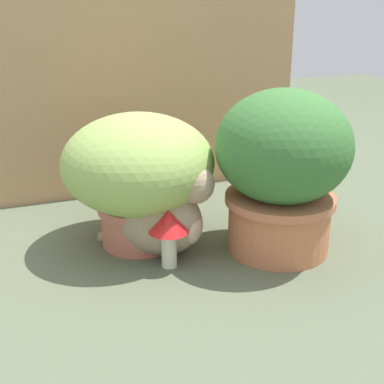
{
  "coord_description": "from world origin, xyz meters",
  "views": [
    {
      "loc": [
        -0.4,
        -1.29,
        0.71
      ],
      "look_at": [
        0.09,
        0.04,
        0.18
      ],
      "focal_mm": 48.72,
      "sensor_mm": 36.0,
      "label": 1
    }
  ],
  "objects_px": {
    "mushroom_ornament_red": "(169,227)",
    "cat": "(164,215)",
    "grass_planter": "(138,171)",
    "leafy_planter": "(282,167)",
    "mushroom_ornament_pink": "(180,215)"
  },
  "relations": [
    {
      "from": "mushroom_ornament_red",
      "to": "cat",
      "type": "bearing_deg",
      "value": 82.94
    },
    {
      "from": "grass_planter",
      "to": "leafy_planter",
      "type": "xyz_separation_m",
      "value": [
        0.37,
        -0.19,
        0.03
      ]
    },
    {
      "from": "grass_planter",
      "to": "cat",
      "type": "height_order",
      "value": "grass_planter"
    },
    {
      "from": "mushroom_ornament_pink",
      "to": "grass_planter",
      "type": "bearing_deg",
      "value": 145.23
    },
    {
      "from": "leafy_planter",
      "to": "cat",
      "type": "relative_size",
      "value": 1.47
    },
    {
      "from": "leafy_planter",
      "to": "mushroom_ornament_red",
      "type": "relative_size",
      "value": 2.84
    },
    {
      "from": "cat",
      "to": "mushroom_ornament_red",
      "type": "xyz_separation_m",
      "value": [
        -0.01,
        -0.08,
        -0.0
      ]
    },
    {
      "from": "leafy_planter",
      "to": "mushroom_ornament_pink",
      "type": "bearing_deg",
      "value": 157.13
    },
    {
      "from": "grass_planter",
      "to": "mushroom_ornament_pink",
      "type": "distance_m",
      "value": 0.18
    },
    {
      "from": "mushroom_ornament_pink",
      "to": "cat",
      "type": "bearing_deg",
      "value": -155.2
    },
    {
      "from": "grass_planter",
      "to": "mushroom_ornament_pink",
      "type": "relative_size",
      "value": 3.09
    },
    {
      "from": "grass_planter",
      "to": "cat",
      "type": "bearing_deg",
      "value": -65.59
    },
    {
      "from": "grass_planter",
      "to": "mushroom_ornament_pink",
      "type": "height_order",
      "value": "grass_planter"
    },
    {
      "from": "leafy_planter",
      "to": "mushroom_ornament_red",
      "type": "distance_m",
      "value": 0.37
    },
    {
      "from": "mushroom_ornament_red",
      "to": "grass_planter",
      "type": "bearing_deg",
      "value": 101.14
    }
  ]
}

